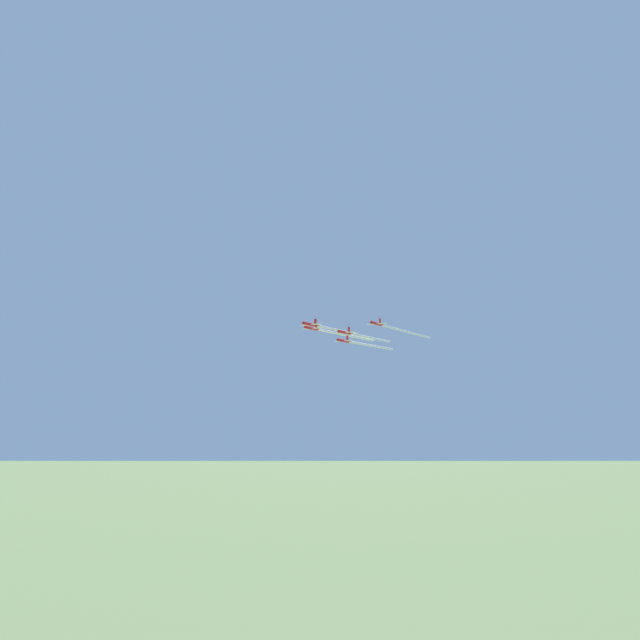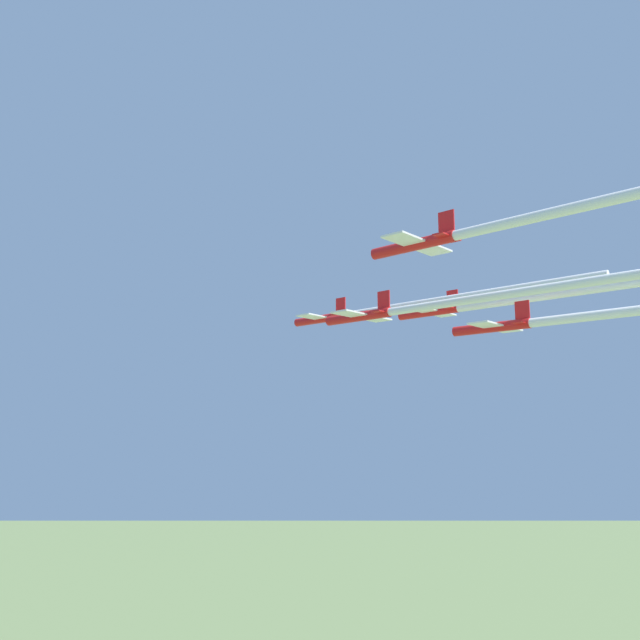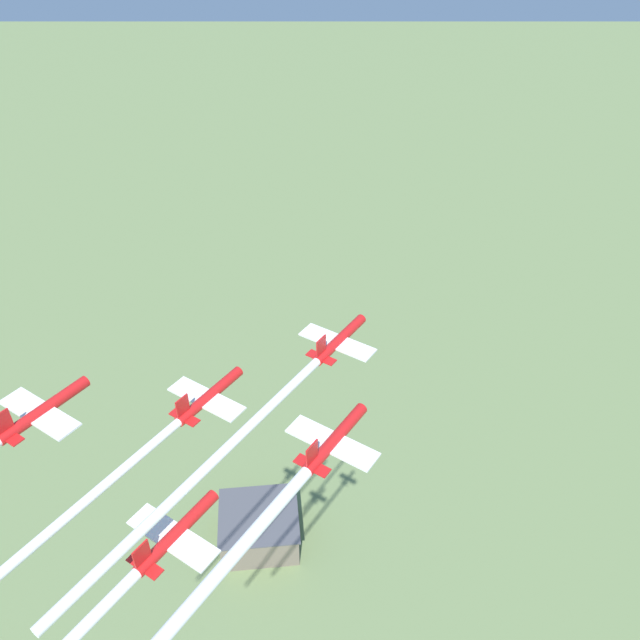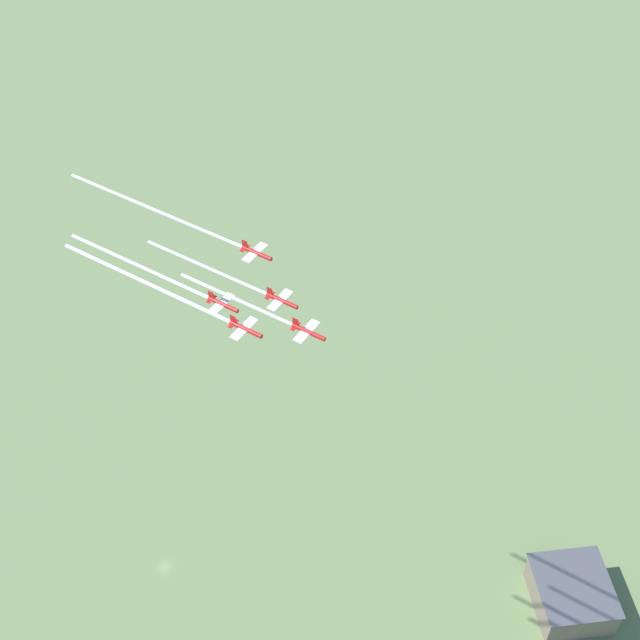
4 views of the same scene
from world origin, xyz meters
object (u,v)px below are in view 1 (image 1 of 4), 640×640
at_px(jet_1, 345,332).
at_px(jet_0, 311,324).
at_px(jet_4, 344,341).
at_px(jet_2, 312,328).
at_px(jet_3, 376,324).

bearing_deg(jet_1, jet_0, 59.53).
bearing_deg(jet_1, jet_4, -59.53).
bearing_deg(jet_2, jet_3, -150.46).
height_order(jet_1, jet_2, jet_2).
distance_m(jet_0, jet_2, 13.04).
distance_m(jet_0, jet_4, 22.73).
xyz_separation_m(jet_0, jet_4, (-14.24, -17.38, -3.45)).
height_order(jet_0, jet_3, jet_3).
height_order(jet_0, jet_2, jet_2).
relative_size(jet_0, jet_4, 1.00).
bearing_deg(jet_0, jet_3, -120.47).
relative_size(jet_3, jet_4, 1.00).
bearing_deg(jet_3, jet_2, 29.54).
bearing_deg(jet_3, jet_4, -0.00).
relative_size(jet_2, jet_4, 1.00).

